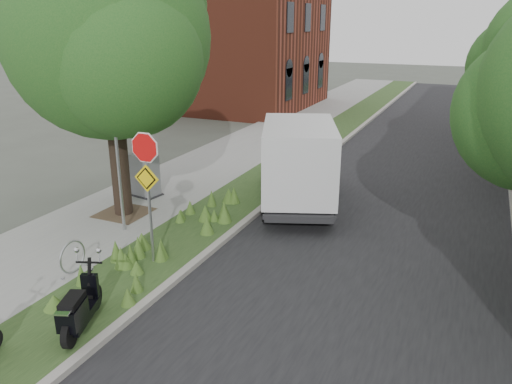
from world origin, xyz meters
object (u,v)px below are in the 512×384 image
sign_assembly (147,171)px  scooter_far (78,314)px  utility_cabinet (144,176)px  box_truck (298,159)px

sign_assembly → scooter_far: size_ratio=1.98×
sign_assembly → utility_cabinet: (-2.99, 3.78, -1.56)m
box_truck → sign_assembly: bearing=-108.1°
sign_assembly → utility_cabinet: size_ratio=2.37×
box_truck → utility_cabinet: 4.97m
scooter_far → utility_cabinet: size_ratio=1.20×
scooter_far → utility_cabinet: 7.53m
scooter_far → box_truck: box_truck is taller
sign_assembly → scooter_far: (0.45, -2.90, -1.81)m
scooter_far → utility_cabinet: utility_cabinet is taller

